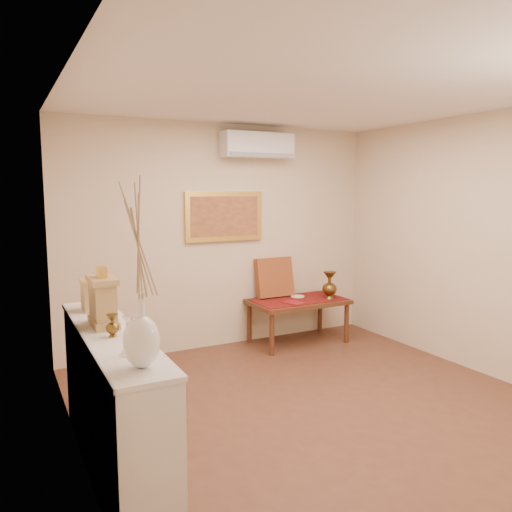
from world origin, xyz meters
TOP-DOWN VIEW (x-y plane):
  - floor at (0.00, 0.00)m, footprint 4.50×4.50m
  - ceiling at (0.00, 0.00)m, footprint 4.50×4.50m
  - wall_back at (0.00, 2.25)m, footprint 4.00×0.02m
  - wall_left at (-2.00, 0.00)m, footprint 0.02×4.50m
  - wall_right at (2.00, 0.00)m, footprint 0.02×4.50m
  - white_vase at (-1.81, -0.78)m, footprint 0.19×0.19m
  - candlestick at (-1.83, -0.54)m, footprint 0.11×0.11m
  - brass_urn_small at (-1.83, -0.13)m, footprint 0.09×0.09m
  - table_cloth at (0.85, 1.88)m, footprint 1.14×0.59m
  - brass_urn_tall at (1.23, 1.74)m, footprint 0.19×0.19m
  - plate at (0.92, 2.00)m, footprint 0.18×0.18m
  - menu at (0.69, 1.71)m, footprint 0.25×0.29m
  - cushion at (0.66, 2.15)m, footprint 0.50×0.20m
  - display_ledge at (-1.82, 0.00)m, footprint 0.37×2.02m
  - mantel_clock at (-1.83, 0.17)m, footprint 0.17×0.36m
  - wooden_chest at (-1.82, 0.67)m, footprint 0.16×0.21m
  - low_table at (0.85, 1.88)m, footprint 1.20×0.70m
  - painting at (0.00, 2.22)m, footprint 1.00×0.06m
  - ac_unit at (0.40, 2.12)m, footprint 0.90×0.25m

SIDE VIEW (x-z plane):
  - floor at x=0.00m, z-range 0.00..0.00m
  - low_table at x=0.85m, z-range 0.21..0.76m
  - display_ledge at x=-1.82m, z-range 0.00..0.98m
  - table_cloth at x=0.85m, z-range 0.55..0.56m
  - plate at x=0.92m, z-range 0.56..0.57m
  - menu at x=0.69m, z-range 0.56..0.57m
  - brass_urn_tall at x=1.23m, z-range 0.56..0.98m
  - cushion at x=0.66m, z-range 0.55..1.06m
  - brass_urn_small at x=-1.83m, z-range 0.98..1.17m
  - candlestick at x=-1.83m, z-range 0.98..1.21m
  - wooden_chest at x=-1.82m, z-range 0.98..1.22m
  - mantel_clock at x=-1.83m, z-range 0.95..1.36m
  - wall_back at x=0.00m, z-range 0.00..2.70m
  - wall_left at x=-2.00m, z-range 0.00..2.70m
  - wall_right at x=2.00m, z-range 0.00..2.70m
  - white_vase at x=-1.81m, z-range 0.98..2.00m
  - painting at x=0.00m, z-range 1.30..1.90m
  - ac_unit at x=0.40m, z-range 2.30..2.60m
  - ceiling at x=0.00m, z-range 2.70..2.70m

